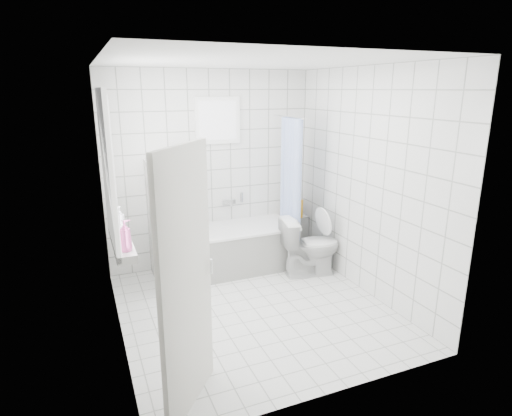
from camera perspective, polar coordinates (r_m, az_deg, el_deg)
name	(u,v)px	position (r m, az deg, el deg)	size (l,w,h in m)	color
ground	(254,309)	(4.86, -0.28, -13.27)	(3.00, 3.00, 0.00)	white
ceiling	(254,61)	(4.26, -0.33, 18.99)	(3.00, 3.00, 0.00)	white
wall_back	(211,170)	(5.77, -6.00, 5.06)	(2.80, 0.02, 2.60)	white
wall_front	(334,241)	(3.11, 10.32, -4.37)	(2.80, 0.02, 2.60)	white
wall_left	(111,209)	(4.08, -18.80, -0.13)	(0.02, 3.00, 2.60)	white
wall_right	(366,184)	(5.07, 14.51, 3.18)	(0.02, 3.00, 2.60)	white
window_left	(110,170)	(4.31, -18.86, 4.77)	(0.01, 0.90, 1.40)	white
window_back	(218,121)	(5.67, -5.07, 11.53)	(0.50, 0.01, 0.50)	white
window_sill	(122,243)	(4.50, -17.47, -4.45)	(0.18, 1.02, 0.08)	white
door	(187,284)	(3.14, -9.24, -10.02)	(0.04, 0.80, 2.00)	silver
bathtub	(231,249)	(5.74, -3.41, -5.44)	(1.73, 0.77, 0.58)	white
partition_wall	(159,225)	(5.32, -12.78, -2.26)	(0.15, 0.85, 1.50)	white
tiled_ledge	(293,234)	(6.36, 4.91, -3.47)	(0.40, 0.24, 0.55)	white
toilet	(310,246)	(5.59, 7.24, -5.05)	(0.43, 0.76, 0.77)	white
curtain_rod	(288,117)	(5.66, 4.26, 12.04)	(0.02, 0.02, 0.80)	silver
shower_curtain	(291,187)	(5.67, 4.67, 2.84)	(0.14, 0.48, 1.78)	#476AD1
tub_faucet	(229,202)	(5.90, -3.66, 0.86)	(0.18, 0.06, 0.06)	silver
sill_bottles	(122,229)	(4.36, -17.41, -2.66)	(0.15, 0.61, 0.30)	silver
ledge_bottles	(295,209)	(6.22, 5.21, -0.12)	(0.20, 0.19, 0.27)	#1C2DE1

